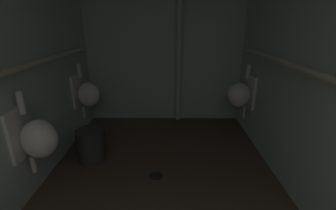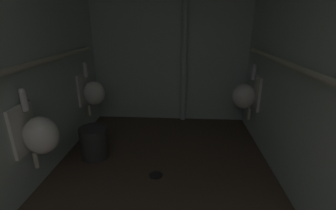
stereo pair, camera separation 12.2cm
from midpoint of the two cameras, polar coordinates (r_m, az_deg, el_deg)
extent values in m
cube|color=#47382D|center=(2.34, -3.40, -22.01)|extent=(2.50, 3.83, 0.08)
cube|color=#AEC1B7|center=(2.07, 32.10, 8.77)|extent=(0.06, 3.83, 2.46)
cube|color=#AEC1B7|center=(3.65, -1.91, 15.13)|extent=(2.50, 0.06, 2.46)
ellipsoid|color=silver|center=(2.30, -30.14, -7.13)|extent=(0.30, 0.26, 0.34)
cube|color=silver|center=(2.36, -33.60, -5.79)|extent=(0.03, 0.30, 0.44)
cylinder|color=silver|center=(2.24, -33.46, 0.16)|extent=(0.06, 0.06, 0.16)
sphere|color=silver|center=(2.22, -33.87, 2.23)|extent=(0.06, 0.06, 0.06)
cylinder|color=beige|center=(2.46, -31.19, -12.21)|extent=(0.04, 0.04, 0.16)
ellipsoid|color=silver|center=(3.38, -19.69, 2.45)|extent=(0.30, 0.26, 0.34)
cube|color=silver|center=(3.42, -22.23, 3.21)|extent=(0.03, 0.30, 0.44)
cylinder|color=silver|center=(3.34, -21.76, 7.51)|extent=(0.06, 0.06, 0.16)
sphere|color=silver|center=(3.33, -21.95, 8.93)|extent=(0.06, 0.06, 0.06)
cylinder|color=beige|center=(3.49, -20.77, -1.49)|extent=(0.04, 0.04, 0.16)
ellipsoid|color=silver|center=(3.29, 15.84, 2.38)|extent=(0.30, 0.26, 0.34)
cube|color=silver|center=(3.32, 18.51, 3.17)|extent=(0.03, 0.30, 0.44)
cylinder|color=silver|center=(3.24, 17.90, 7.60)|extent=(0.06, 0.06, 0.16)
sphere|color=silver|center=(3.22, 18.06, 9.08)|extent=(0.06, 0.06, 0.06)
cylinder|color=beige|center=(3.39, 17.09, -1.68)|extent=(0.04, 0.04, 0.16)
cylinder|color=beige|center=(2.20, -35.16, 6.86)|extent=(0.05, 2.95, 0.05)
sphere|color=beige|center=(3.49, -21.45, 12.54)|extent=(0.06, 0.06, 0.06)
cylinder|color=beige|center=(2.03, 29.70, 7.09)|extent=(0.05, 2.97, 0.05)
sphere|color=beige|center=(3.39, 17.73, 12.78)|extent=(0.06, 0.06, 0.06)
cylinder|color=#AEC1B7|center=(3.54, 1.65, 14.99)|extent=(0.09, 0.09, 2.41)
cylinder|color=black|center=(2.55, -4.33, -16.76)|extent=(0.14, 0.14, 0.01)
cylinder|color=#2D2D2D|center=(2.89, -19.37, -9.06)|extent=(0.32, 0.32, 0.37)
camera|label=1|loc=(0.06, -89.67, 0.12)|focal=25.00mm
camera|label=2|loc=(0.06, 90.33, -0.12)|focal=25.00mm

